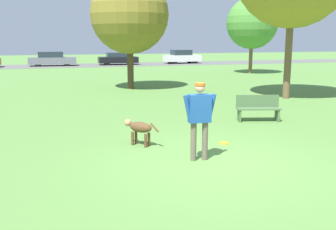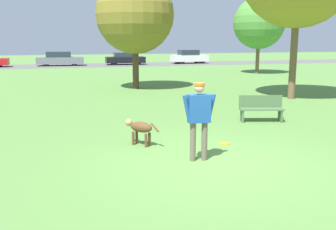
% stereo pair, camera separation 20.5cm
% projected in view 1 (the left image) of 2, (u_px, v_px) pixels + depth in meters
% --- Properties ---
extents(ground_plane, '(120.00, 120.00, 0.00)m').
position_uv_depth(ground_plane, '(213.00, 163.00, 8.51)').
color(ground_plane, '#56843D').
extents(far_road_strip, '(120.00, 6.00, 0.01)m').
position_uv_depth(far_road_strip, '(80.00, 65.00, 39.06)').
color(far_road_strip, '#5B5B59').
rests_on(far_road_strip, ground_plane).
extents(person, '(0.75, 0.25, 1.72)m').
position_uv_depth(person, '(200.00, 114.00, 8.51)').
color(person, '#665B4C').
rests_on(person, ground_plane).
extents(dog, '(0.76, 0.87, 0.64)m').
position_uv_depth(dog, '(139.00, 128.00, 9.83)').
color(dog, brown).
rests_on(dog, ground_plane).
extents(frisbee, '(0.26, 0.26, 0.02)m').
position_uv_depth(frisbee, '(224.00, 143.00, 10.07)').
color(frisbee, orange).
rests_on(frisbee, ground_plane).
extents(tree_far_right, '(3.88, 3.88, 5.73)m').
position_uv_depth(tree_far_right, '(252.00, 23.00, 29.66)').
color(tree_far_right, brown).
rests_on(tree_far_right, ground_plane).
extents(tree_mid_center, '(4.07, 4.07, 5.91)m').
position_uv_depth(tree_mid_center, '(129.00, 15.00, 20.29)').
color(tree_mid_center, '#4C3826').
rests_on(tree_mid_center, ground_plane).
extents(parked_car_grey, '(4.55, 1.95, 1.38)m').
position_uv_depth(parked_car_grey, '(52.00, 59.00, 38.33)').
color(parked_car_grey, slate).
rests_on(parked_car_grey, ground_plane).
extents(parked_car_black, '(4.02, 1.95, 1.24)m').
position_uv_depth(parked_car_black, '(118.00, 59.00, 40.14)').
color(parked_car_black, black).
rests_on(parked_car_black, ground_plane).
extents(parked_car_white, '(3.88, 1.88, 1.45)m').
position_uv_depth(parked_car_white, '(182.00, 57.00, 42.18)').
color(parked_car_white, white).
rests_on(parked_car_white, ground_plane).
extents(park_bench, '(1.46, 0.77, 0.84)m').
position_uv_depth(park_bench, '(258.00, 107.00, 12.76)').
color(park_bench, '#4C6B42').
rests_on(park_bench, ground_plane).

